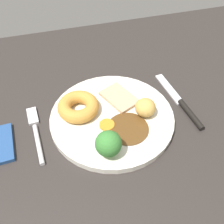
# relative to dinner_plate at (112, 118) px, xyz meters

# --- Properties ---
(dining_table) EXTENTS (1.20, 0.84, 0.04)m
(dining_table) POSITION_rel_dinner_plate_xyz_m (-0.01, -0.02, -0.02)
(dining_table) COLOR #2B2623
(dining_table) RESTS_ON ground
(dinner_plate) EXTENTS (0.25, 0.25, 0.01)m
(dinner_plate) POSITION_rel_dinner_plate_xyz_m (0.00, 0.00, 0.00)
(dinner_plate) COLOR silver
(dinner_plate) RESTS_ON dining_table
(gravy_pool) EXTENTS (0.08, 0.08, 0.00)m
(gravy_pool) POSITION_rel_dinner_plate_xyz_m (0.02, -0.04, 0.01)
(gravy_pool) COLOR #563819
(gravy_pool) RESTS_ON dinner_plate
(meat_slice_main) EXTENTS (0.08, 0.09, 0.01)m
(meat_slice_main) POSITION_rel_dinner_plate_xyz_m (0.03, 0.04, 0.01)
(meat_slice_main) COLOR tan
(meat_slice_main) RESTS_ON dinner_plate
(yorkshire_pudding) EXTENTS (0.09, 0.09, 0.03)m
(yorkshire_pudding) POSITION_rel_dinner_plate_xyz_m (-0.06, 0.03, 0.02)
(yorkshire_pudding) COLOR #C68938
(yorkshire_pudding) RESTS_ON dinner_plate
(roast_potato_left) EXTENTS (0.05, 0.05, 0.04)m
(roast_potato_left) POSITION_rel_dinner_plate_xyz_m (0.07, -0.01, 0.03)
(roast_potato_left) COLOR tan
(roast_potato_left) RESTS_ON dinner_plate
(carrot_coin_front) EXTENTS (0.03, 0.03, 0.00)m
(carrot_coin_front) POSITION_rel_dinner_plate_xyz_m (-0.02, -0.02, 0.01)
(carrot_coin_front) COLOR orange
(carrot_coin_front) RESTS_ON dinner_plate
(broccoli_floret) EXTENTS (0.05, 0.05, 0.05)m
(broccoli_floret) POSITION_rel_dinner_plate_xyz_m (-0.03, -0.09, 0.04)
(broccoli_floret) COLOR #8CB766
(broccoli_floret) RESTS_ON dinner_plate
(fork) EXTENTS (0.02, 0.15, 0.01)m
(fork) POSITION_rel_dinner_plate_xyz_m (-0.16, 0.01, -0.00)
(fork) COLOR silver
(fork) RESTS_ON dining_table
(knife) EXTENTS (0.03, 0.19, 0.01)m
(knife) POSITION_rel_dinner_plate_xyz_m (0.16, -0.00, -0.00)
(knife) COLOR black
(knife) RESTS_ON dining_table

